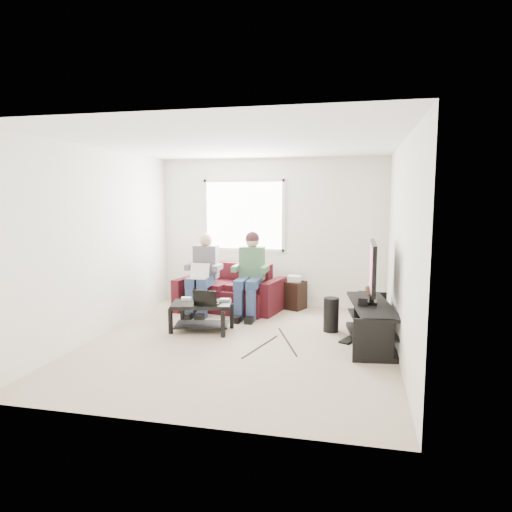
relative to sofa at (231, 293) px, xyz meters
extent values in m
plane|color=beige|center=(0.60, -1.71, -0.30)|extent=(4.50, 4.50, 0.00)
plane|color=white|center=(0.60, -1.71, 2.30)|extent=(4.50, 4.50, 0.00)
plane|color=white|center=(0.60, 0.54, 1.00)|extent=(4.50, 0.00, 4.50)
plane|color=white|center=(0.60, -3.96, 1.00)|extent=(4.50, 0.00, 4.50)
plane|color=white|center=(-1.40, -1.71, 1.00)|extent=(0.00, 4.50, 4.50)
plane|color=white|center=(2.60, -1.71, 1.00)|extent=(0.00, 4.50, 4.50)
cube|color=white|center=(0.10, 0.53, 1.30)|extent=(1.40, 0.01, 1.20)
cube|color=silver|center=(0.10, 0.52, 1.30)|extent=(1.48, 0.04, 1.28)
cube|color=#3F0F10|center=(0.00, -0.05, -0.10)|extent=(1.49, 1.00, 0.39)
cube|color=#3F0F10|center=(0.00, 0.27, 0.29)|extent=(1.37, 0.48, 0.40)
cube|color=#3F0F10|center=(-0.76, -0.05, -0.02)|extent=(0.32, 0.84, 0.55)
cube|color=#3F0F10|center=(0.76, -0.05, -0.02)|extent=(0.32, 0.84, 0.55)
cube|color=#3F0F10|center=(-0.34, -0.07, 0.14)|extent=(0.76, 0.73, 0.10)
cube|color=#3F0F10|center=(0.34, -0.07, 0.14)|extent=(0.76, 0.73, 0.10)
cube|color=navy|center=(-0.50, -0.45, 0.26)|extent=(0.16, 0.45, 0.14)
cube|color=navy|center=(-0.30, -0.45, 0.26)|extent=(0.16, 0.45, 0.14)
cube|color=navy|center=(-0.50, -0.63, -0.05)|extent=(0.13, 0.13, 0.49)
cube|color=navy|center=(-0.30, -0.63, -0.05)|extent=(0.13, 0.13, 0.49)
cube|color=#55555A|center=(-0.40, -0.12, 0.54)|extent=(0.40, 0.22, 0.55)
sphere|color=tan|center=(-0.40, -0.10, 0.91)|extent=(0.22, 0.22, 0.22)
cube|color=navy|center=(0.30, -0.45, 0.26)|extent=(0.16, 0.45, 0.14)
cube|color=navy|center=(0.50, -0.45, 0.26)|extent=(0.16, 0.45, 0.14)
cube|color=navy|center=(0.30, -0.63, -0.05)|extent=(0.13, 0.13, 0.49)
cube|color=navy|center=(0.50, -0.63, -0.05)|extent=(0.13, 0.13, 0.49)
cube|color=#5B5E5D|center=(0.40, -0.12, 0.54)|extent=(0.40, 0.22, 0.55)
sphere|color=tan|center=(0.40, -0.10, 0.91)|extent=(0.22, 0.22, 0.22)
sphere|color=#371B20|center=(0.40, -0.10, 0.95)|extent=(0.23, 0.23, 0.23)
cube|color=black|center=(-0.08, -1.30, 0.10)|extent=(0.93, 0.68, 0.05)
cube|color=black|center=(-0.08, -1.30, -0.20)|extent=(0.83, 0.58, 0.02)
cube|color=black|center=(-0.46, -1.52, -0.11)|extent=(0.05, 0.05, 0.37)
cube|color=black|center=(0.31, -1.52, -0.11)|extent=(0.05, 0.05, 0.37)
cube|color=black|center=(-0.46, -1.07, -0.11)|extent=(0.05, 0.05, 0.37)
cube|color=black|center=(0.31, -1.07, -0.11)|extent=(0.05, 0.05, 0.37)
cube|color=silver|center=(-0.36, -1.18, 0.14)|extent=(0.16, 0.12, 0.04)
cube|color=black|center=(-0.18, -1.12, 0.14)|extent=(0.15, 0.11, 0.04)
cube|color=gray|center=(0.22, -1.15, 0.14)|extent=(0.15, 0.11, 0.04)
cube|color=black|center=(2.30, -1.32, 0.21)|extent=(0.69, 1.63, 0.04)
cube|color=black|center=(2.30, -1.32, -0.03)|extent=(0.64, 1.56, 0.03)
cube|color=black|center=(2.30, -1.32, -0.27)|extent=(0.69, 1.63, 0.06)
cube|color=black|center=(2.30, -2.09, -0.03)|extent=(0.47, 0.11, 0.53)
cube|color=black|center=(2.30, -0.55, -0.03)|extent=(0.47, 0.11, 0.53)
cube|color=black|center=(2.30, -1.22, 0.25)|extent=(0.12, 0.40, 0.04)
cube|color=black|center=(2.30, -1.22, 0.33)|extent=(0.06, 0.06, 0.12)
cube|color=black|center=(2.30, -1.22, 0.71)|extent=(0.05, 1.10, 0.65)
cube|color=#E23576|center=(2.27, -1.22, 0.71)|extent=(0.01, 1.01, 0.58)
cube|color=black|center=(2.18, -1.22, 0.28)|extent=(0.12, 0.50, 0.10)
cylinder|color=#A07644|center=(2.25, -0.69, 0.29)|extent=(0.08, 0.08, 0.12)
cube|color=silver|center=(2.30, -1.72, 0.01)|extent=(0.30, 0.22, 0.06)
cube|color=gray|center=(2.30, -1.02, 0.02)|extent=(0.34, 0.26, 0.08)
cube|color=black|center=(2.30, -1.37, 0.02)|extent=(0.38, 0.30, 0.07)
cylinder|color=black|center=(1.75, -0.92, -0.05)|extent=(0.22, 0.22, 0.49)
cube|color=black|center=(2.04, -1.27, -0.28)|extent=(0.32, 0.47, 0.02)
cube|color=black|center=(1.05, 0.30, -0.06)|extent=(0.33, 0.33, 0.48)
cube|color=silver|center=(1.05, 0.30, 0.24)|extent=(0.22, 0.18, 0.10)
camera|label=1|loc=(2.08, -7.39, 1.63)|focal=32.00mm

